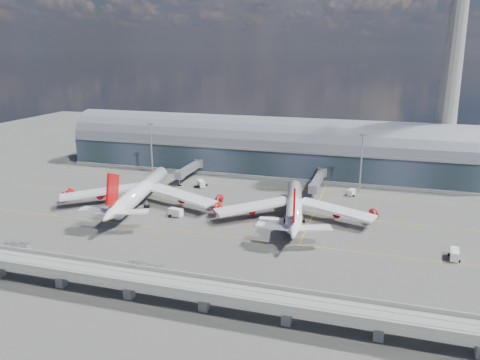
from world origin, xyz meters
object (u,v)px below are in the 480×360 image
(airliner_right, at_px, (294,207))
(service_truck_3, at_px, (454,254))
(service_truck_1, at_px, (176,213))
(service_truck_2, at_px, (271,222))
(service_truck_4, at_px, (351,192))
(floodlight_mast_left, at_px, (151,147))
(service_truck_5, at_px, (201,184))
(floodlight_mast_right, at_px, (361,161))
(control_tower, at_px, (452,69))
(airliner_left, at_px, (140,192))
(cargo_train_1, at_px, (145,267))
(cargo_train_0, at_px, (18,246))

(airliner_right, height_order, service_truck_3, airliner_right)
(service_truck_1, height_order, service_truck_3, service_truck_1)
(service_truck_2, xyz_separation_m, service_truck_4, (24.23, 45.27, -0.27))
(service_truck_1, bearing_deg, service_truck_2, -75.38)
(floodlight_mast_left, bearing_deg, service_truck_5, -23.54)
(floodlight_mast_right, height_order, service_truck_3, floodlight_mast_right)
(control_tower, relative_size, service_truck_4, 20.91)
(airliner_left, height_order, service_truck_1, airliner_left)
(service_truck_5, bearing_deg, service_truck_4, -31.06)
(floodlight_mast_right, relative_size, service_truck_2, 2.98)
(floodlight_mast_right, height_order, cargo_train_1, floodlight_mast_right)
(floodlight_mast_left, bearing_deg, service_truck_2, -35.54)
(service_truck_3, height_order, cargo_train_1, service_truck_3)
(airliner_right, relative_size, service_truck_2, 7.26)
(service_truck_4, bearing_deg, floodlight_mast_right, 82.16)
(floodlight_mast_right, relative_size, service_truck_5, 4.05)
(cargo_train_0, bearing_deg, floodlight_mast_right, -35.95)
(service_truck_3, distance_m, cargo_train_0, 133.06)
(service_truck_4, distance_m, service_truck_5, 66.23)
(floodlight_mast_left, xyz_separation_m, airliner_left, (18.13, -45.60, -7.61))
(service_truck_1, xyz_separation_m, cargo_train_0, (-34.93, -41.23, -0.58))
(service_truck_1, relative_size, service_truck_2, 0.67)
(control_tower, xyz_separation_m, floodlight_mast_left, (-135.00, -28.00, -38.00))
(control_tower, distance_m, service_truck_1, 136.72)
(service_truck_5, bearing_deg, floodlight_mast_left, 119.48)
(cargo_train_1, bearing_deg, service_truck_2, -35.45)
(control_tower, relative_size, floodlight_mast_right, 4.01)
(floodlight_mast_left, xyz_separation_m, service_truck_4, (97.04, -6.74, -12.31))
(service_truck_4, distance_m, cargo_train_0, 129.17)
(control_tower, bearing_deg, service_truck_3, -92.67)
(airliner_left, bearing_deg, floodlight_mast_left, 102.60)
(floodlight_mast_right, bearing_deg, service_truck_4, -113.67)
(service_truck_5, distance_m, cargo_train_0, 85.46)
(service_truck_1, height_order, cargo_train_0, service_truck_1)
(service_truck_1, distance_m, service_truck_4, 75.90)
(service_truck_3, bearing_deg, service_truck_4, 127.99)
(control_tower, height_order, airliner_left, control_tower)
(airliner_right, bearing_deg, airliner_left, 171.95)
(service_truck_3, bearing_deg, airliner_right, 166.87)
(floodlight_mast_left, bearing_deg, service_truck_3, -25.37)
(floodlight_mast_right, relative_size, airliner_left, 0.37)
(airliner_left, relative_size, service_truck_1, 11.94)
(service_truck_3, height_order, service_truck_5, service_truck_5)
(airliner_left, bearing_deg, service_truck_2, -15.77)
(airliner_right, height_order, service_truck_4, airliner_right)
(service_truck_2, relative_size, service_truck_4, 1.75)
(airliner_right, xyz_separation_m, cargo_train_0, (-77.61, -50.22, -4.17))
(airliner_right, height_order, service_truck_1, airliner_right)
(airliner_right, xyz_separation_m, service_truck_4, (17.86, 36.79, -3.84))
(airliner_right, bearing_deg, floodlight_mast_right, 54.45)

